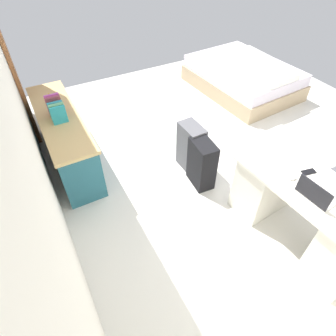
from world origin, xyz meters
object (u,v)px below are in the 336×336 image
Objects in this scene: desk at (302,212)px; credenza at (65,139)px; bed at (243,77)px; suitcase_spare_grey at (191,147)px; suitcase_black at (202,164)px; figurine_small at (49,96)px; laptop at (316,194)px; cell_phone_by_mouse at (309,172)px; computer_mouse at (293,177)px.

desk is 2.93m from credenza.
bed is 3.06× the size of suitcase_spare_grey.
desk is 0.83× the size of credenza.
suitcase_spare_grey is at bearing -2.30° from suitcase_black.
figurine_small is at bearing 0.22° from credenza.
suitcase_black is 1.92× the size of laptop.
bed is 3.03m from cell_phone_by_mouse.
credenza is 2.77× the size of suitcase_spare_grey.
desk is at bearing -154.03° from suitcase_black.
laptop is at bearing 126.84° from desk.
desk is 14.85× the size of computer_mouse.
laptop reaches higher than bed.
computer_mouse is at bearing 26.69° from desk.
suitcase_spare_grey is 1.62m from laptop.
figurine_small is at bearing 90.75° from bed.
computer_mouse is at bearing -155.09° from suitcase_black.
suitcase_spare_grey is 5.90× the size of figurine_small.
desk is 0.43m from laptop.
bed is (2.78, -1.55, -0.15)m from desk.
computer_mouse is (-0.95, -0.35, 0.45)m from suitcase_black.
laptop is at bearing -145.52° from credenza.
laptop is at bearing -149.45° from figurine_small.
figurine_small reaches higher than suitcase_black.
suitcase_spare_grey is at bearing 124.40° from bed.
cell_phone_by_mouse reaches higher than desk.
credenza is 5.53× the size of laptop.
cell_phone_by_mouse reaches higher than bed.
laptop is (-0.08, 0.11, 0.41)m from desk.
cell_phone_by_mouse is 3.18m from figurine_small.
desk reaches higher than bed.
cell_phone_by_mouse is at bearing -145.88° from suitcase_black.
laptop is 0.27m from computer_mouse.
suitcase_spare_grey is 1.99× the size of laptop.
desk reaches higher than suitcase_spare_grey.
desk is at bearing 150.83° from bed.
bed is 2.59m from suitcase_black.
suitcase_black is at bearing 15.99° from computer_mouse.
cell_phone_by_mouse is (0.25, -0.21, -0.04)m from laptop.
laptop is at bearing 149.85° from bed.
suitcase_spare_grey is (1.44, 0.40, -0.06)m from desk.
bed is (0.44, -3.32, -0.12)m from credenza.
computer_mouse reaches higher than bed.
cell_phone_by_mouse is (-0.96, -0.54, 0.44)m from suitcase_black.
cell_phone_by_mouse reaches higher than credenza.
credenza is 2.87× the size of suitcase_black.
credenza is at bearing 97.58° from bed.
suitcase_black is 1.19m from cell_phone_by_mouse.
suitcase_black is at bearing -132.21° from credenza.
credenza reaches higher than suitcase_spare_grey.
cell_phone_by_mouse is at bearing -139.15° from credenza.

